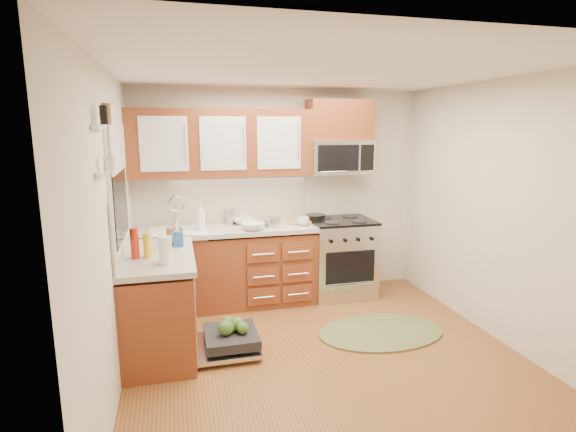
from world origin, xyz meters
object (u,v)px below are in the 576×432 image
object	(u,v)px
cutting_board	(299,223)
paper_towel_roll	(165,250)
microwave	(339,157)
rug	(381,332)
dishwasher	(227,342)
bowl_a	(244,221)
skillet	(315,216)
stock_pot	(272,222)
upper_cabinets	(222,143)
bowl_b	(253,226)
sink	(178,242)
cup	(303,221)
range	(340,257)

from	to	relation	value
cutting_board	paper_towel_roll	distance (m)	1.98
microwave	rug	world-z (taller)	microwave
dishwasher	bowl_a	xyz separation A→B (m)	(0.37, 1.30, 0.86)
skillet	stock_pot	size ratio (longest dim) A/B	1.25
upper_cabinets	bowl_b	distance (m)	1.01
bowl_b	paper_towel_roll	bearing A→B (deg)	-130.69
cutting_board	upper_cabinets	bearing A→B (deg)	171.88
dishwasher	rug	bearing A→B (deg)	0.19
sink	paper_towel_roll	bearing A→B (deg)	-95.08
rug	bowl_b	distance (m)	1.76
skillet	cup	world-z (taller)	cup
upper_cabinets	stock_pot	distance (m)	1.06
cup	microwave	bearing A→B (deg)	23.02
upper_cabinets	cutting_board	xyz separation A→B (m)	(0.88, -0.13, -0.94)
range	cup	world-z (taller)	cup
cup	rug	bearing A→B (deg)	-62.69
bowl_a	bowl_b	world-z (taller)	bowl_b
upper_cabinets	rug	bearing A→B (deg)	-41.65
upper_cabinets	microwave	xyz separation A→B (m)	(1.41, -0.02, -0.18)
bowl_b	upper_cabinets	bearing A→B (deg)	131.63
upper_cabinets	bowl_a	distance (m)	0.95
skillet	stock_pot	distance (m)	0.64
microwave	rug	xyz separation A→B (m)	(0.02, -1.24, -1.69)
bowl_a	sink	bearing A→B (deg)	-166.74
upper_cabinets	cutting_board	world-z (taller)	upper_cabinets
stock_pot	cutting_board	distance (m)	0.37
upper_cabinets	skillet	world-z (taller)	upper_cabinets
rug	skillet	xyz separation A→B (m)	(-0.30, 1.29, 0.96)
cutting_board	bowl_a	size ratio (longest dim) A/B	1.10
sink	bowl_b	size ratio (longest dim) A/B	2.37
upper_cabinets	bowl_b	world-z (taller)	upper_cabinets
skillet	paper_towel_roll	bearing A→B (deg)	-141.16
dishwasher	paper_towel_roll	bearing A→B (deg)	-165.94
upper_cabinets	bowl_a	xyz separation A→B (m)	(0.24, 0.03, -0.92)
sink	stock_pot	size ratio (longest dim) A/B	3.20
sink	cup	xyz separation A→B (m)	(1.42, -0.09, 0.18)
upper_cabinets	cup	distance (m)	1.29
range	bowl_a	world-z (taller)	bowl_a
sink	dishwasher	size ratio (longest dim) A/B	0.89
skillet	cutting_board	distance (m)	0.29
sink	bowl_a	world-z (taller)	bowl_a
skillet	stock_pot	xyz separation A→B (m)	(-0.59, -0.23, 0.01)
cutting_board	paper_towel_roll	bearing A→B (deg)	-139.95
microwave	paper_towel_roll	world-z (taller)	microwave
dishwasher	bowl_a	size ratio (longest dim) A/B	2.70
upper_cabinets	cup	bearing A→B (deg)	-15.05
dishwasher	bowl_b	distance (m)	1.35
bowl_a	cup	size ratio (longest dim) A/B	1.93
skillet	sink	bearing A→B (deg)	-174.04
skillet	bowl_b	distance (m)	0.90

